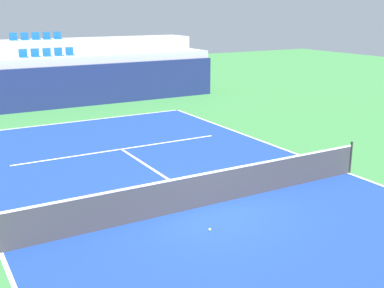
# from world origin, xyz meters

# --- Properties ---
(ground_plane) EXTENTS (80.00, 80.00, 0.00)m
(ground_plane) POSITION_xyz_m (0.00, 0.00, 0.00)
(ground_plane) COLOR #387A3D
(court_surface) EXTENTS (11.00, 24.00, 0.01)m
(court_surface) POSITION_xyz_m (0.00, 0.00, 0.01)
(court_surface) COLOR navy
(court_surface) RESTS_ON ground_plane
(baseline_far) EXTENTS (11.00, 0.10, 0.00)m
(baseline_far) POSITION_xyz_m (0.00, 11.95, 0.01)
(baseline_far) COLOR white
(baseline_far) RESTS_ON court_surface
(sideline_left) EXTENTS (0.10, 24.00, 0.00)m
(sideline_left) POSITION_xyz_m (-5.45, 0.00, 0.01)
(sideline_left) COLOR white
(sideline_left) RESTS_ON court_surface
(sideline_right) EXTENTS (0.10, 24.00, 0.00)m
(sideline_right) POSITION_xyz_m (5.45, 0.00, 0.01)
(sideline_right) COLOR white
(sideline_right) RESTS_ON court_surface
(service_line_far) EXTENTS (8.26, 0.10, 0.00)m
(service_line_far) POSITION_xyz_m (0.00, 6.40, 0.01)
(service_line_far) COLOR white
(service_line_far) RESTS_ON court_surface
(centre_service_line) EXTENTS (0.10, 6.40, 0.00)m
(centre_service_line) POSITION_xyz_m (0.00, 3.20, 0.01)
(centre_service_line) COLOR white
(centre_service_line) RESTS_ON court_surface
(back_wall) EXTENTS (19.44, 0.30, 2.27)m
(back_wall) POSITION_xyz_m (0.00, 15.59, 1.14)
(back_wall) COLOR navy
(back_wall) RESTS_ON ground_plane
(stands_tier_lower) EXTENTS (19.44, 2.40, 2.71)m
(stands_tier_lower) POSITION_xyz_m (0.00, 16.94, 1.36)
(stands_tier_lower) COLOR #9E9E99
(stands_tier_lower) RESTS_ON ground_plane
(stands_tier_upper) EXTENTS (19.44, 2.40, 3.49)m
(stands_tier_upper) POSITION_xyz_m (0.00, 19.34, 1.74)
(stands_tier_upper) COLOR #9E9E99
(stands_tier_upper) RESTS_ON ground_plane
(seating_row_lower) EXTENTS (3.00, 0.44, 0.44)m
(seating_row_lower) POSITION_xyz_m (0.00, 17.04, 2.84)
(seating_row_lower) COLOR #145193
(seating_row_lower) RESTS_ON stands_tier_lower
(seating_row_upper) EXTENTS (3.00, 0.44, 0.44)m
(seating_row_upper) POSITION_xyz_m (0.00, 19.44, 3.61)
(seating_row_upper) COLOR #145193
(seating_row_upper) RESTS_ON stands_tier_upper
(tennis_net) EXTENTS (11.08, 0.08, 1.07)m
(tennis_net) POSITION_xyz_m (0.00, 0.00, 0.51)
(tennis_net) COLOR black
(tennis_net) RESTS_ON court_surface
(tennis_ball_0) EXTENTS (0.07, 0.07, 0.07)m
(tennis_ball_0) POSITION_xyz_m (-0.81, -1.38, 0.04)
(tennis_ball_0) COLOR #CCE033
(tennis_ball_0) RESTS_ON court_surface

